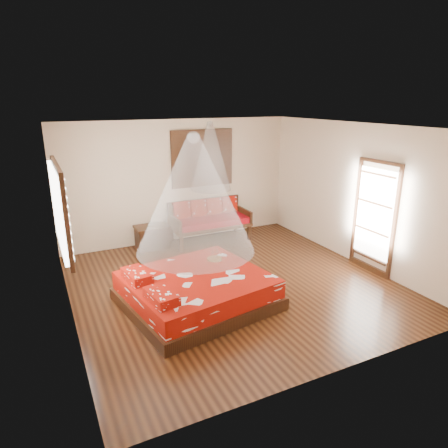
{
  "coord_description": "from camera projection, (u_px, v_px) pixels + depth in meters",
  "views": [
    {
      "loc": [
        -3.03,
        -5.89,
        3.25
      ],
      "look_at": [
        -0.15,
        0.06,
        1.15
      ],
      "focal_mm": 32.0,
      "sensor_mm": 36.0,
      "label": 1
    }
  ],
  "objects": [
    {
      "name": "mosquito_net_daybed",
      "position": [
        210.0,
        156.0,
        8.86
      ],
      "size": [
        0.91,
        0.91,
        1.5
      ],
      "primitive_type": "cone",
      "color": "white",
      "rests_on": "ceiling"
    },
    {
      "name": "window_left",
      "position": [
        62.0,
        209.0,
        5.83
      ],
      "size": [
        0.1,
        1.74,
        1.34
      ],
      "color": "black",
      "rests_on": "wall_left"
    },
    {
      "name": "storage_chest",
      "position": [
        152.0,
        237.0,
        8.99
      ],
      "size": [
        0.74,
        0.54,
        0.51
      ],
      "rotation": [
        0.0,
        0.0,
        0.0
      ],
      "color": "black",
      "rests_on": "floor"
    },
    {
      "name": "shutter_panel",
      "position": [
        202.0,
        158.0,
        9.3
      ],
      "size": [
        1.52,
        0.06,
        1.32
      ],
      "color": "black",
      "rests_on": "wall_back"
    },
    {
      "name": "wine_tray",
      "position": [
        214.0,
        257.0,
        7.07
      ],
      "size": [
        0.27,
        0.27,
        0.22
      ],
      "rotation": [
        0.0,
        0.0,
        0.01
      ],
      "color": "brown",
      "rests_on": "bed"
    },
    {
      "name": "room",
      "position": [
        233.0,
        210.0,
        6.87
      ],
      "size": [
        5.54,
        5.54,
        2.84
      ],
      "color": "black",
      "rests_on": "ground"
    },
    {
      "name": "glazed_door",
      "position": [
        374.0,
        218.0,
        7.59
      ],
      "size": [
        0.08,
        1.02,
        2.16
      ],
      "color": "black",
      "rests_on": "floor"
    },
    {
      "name": "bed",
      "position": [
        196.0,
        290.0,
        6.49
      ],
      "size": [
        2.51,
        2.34,
        0.65
      ],
      "rotation": [
        0.0,
        0.0,
        0.16
      ],
      "color": "black",
      "rests_on": "floor"
    },
    {
      "name": "mosquito_net_main",
      "position": [
        195.0,
        195.0,
        6.02
      ],
      "size": [
        1.85,
        1.85,
        1.8
      ],
      "primitive_type": "cone",
      "color": "white",
      "rests_on": "ceiling"
    },
    {
      "name": "daybed",
      "position": [
        209.0,
        219.0,
        9.43
      ],
      "size": [
        1.84,
        0.82,
        0.96
      ],
      "color": "black",
      "rests_on": "floor"
    }
  ]
}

